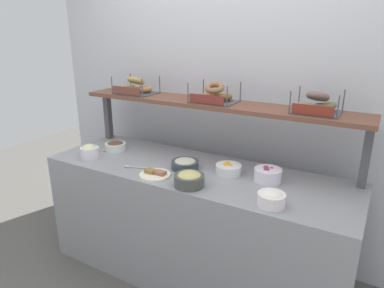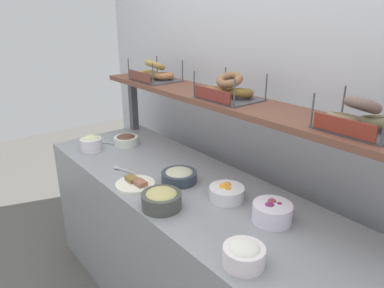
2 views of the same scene
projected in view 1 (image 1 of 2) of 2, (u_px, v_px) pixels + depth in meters
name	position (u px, v px, depth m)	size (l,w,h in m)	color
ground_plane	(194.00, 272.00, 2.66)	(8.00, 8.00, 0.00)	#595651
back_wall	(229.00, 106.00, 2.74)	(3.38, 0.06, 2.40)	silver
deli_counter	(194.00, 223.00, 2.53)	(2.18, 0.70, 0.85)	gray
shelf_riser_left	(108.00, 116.00, 3.04)	(0.05, 0.05, 0.40)	#4C4C51
shelf_riser_right	(366.00, 157.00, 2.07)	(0.05, 0.05, 0.40)	#4C4C51
upper_shelf	(213.00, 104.00, 2.49)	(2.14, 0.32, 0.03)	brown
bowl_cream_cheese	(271.00, 198.00, 1.89)	(0.16, 0.16, 0.09)	white
bowl_scallion_spread	(90.00, 151.00, 2.60)	(0.14, 0.14, 0.11)	white
bowl_fruit_salad	(228.00, 169.00, 2.32)	(0.17, 0.17, 0.08)	white
bowl_chocolate_spread	(115.00, 146.00, 2.78)	(0.17, 0.17, 0.07)	white
bowl_beet_salad	(268.00, 175.00, 2.20)	(0.17, 0.17, 0.10)	white
bowl_hummus	(189.00, 179.00, 2.14)	(0.19, 0.19, 0.09)	#474A44
bowl_tuna_salad	(185.00, 164.00, 2.41)	(0.19, 0.19, 0.07)	#333E4A
serving_plate_white	(155.00, 174.00, 2.29)	(0.21, 0.21, 0.04)	white
serving_spoon_near_plate	(103.00, 150.00, 2.76)	(0.16, 0.10, 0.01)	#B7B7BC
serving_spoon_by_edge	(132.00, 167.00, 2.43)	(0.18, 0.07, 0.01)	#B7B7BC
bagel_basket_everything	(136.00, 88.00, 2.78)	(0.31, 0.25, 0.15)	#4C4C51
bagel_basket_cinnamon_raisin	(214.00, 95.00, 2.45)	(0.31, 0.25, 0.14)	#4C4C51
bagel_basket_poppy	(316.00, 105.00, 2.14)	(0.28, 0.25, 0.15)	#4C4C51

